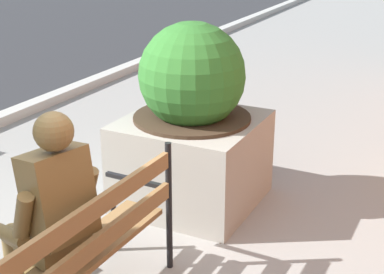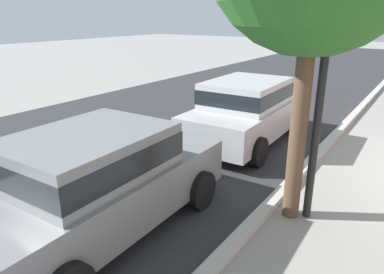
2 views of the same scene
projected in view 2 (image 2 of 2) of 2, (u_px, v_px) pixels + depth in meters
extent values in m
cube|color=#2D2D30|center=(159.00, 123.00, 10.48)|extent=(60.00, 9.00, 0.01)
cube|color=#B2AFA8|center=(318.00, 154.00, 8.01)|extent=(60.00, 0.20, 0.12)
cylinder|color=brown|center=(299.00, 128.00, 5.23)|extent=(0.25, 0.25, 2.90)
cube|color=slate|center=(101.00, 193.00, 5.09)|extent=(4.14, 1.80, 0.70)
cube|color=slate|center=(89.00, 154.00, 4.76)|extent=(2.17, 1.61, 0.60)
cube|color=black|center=(89.00, 154.00, 4.76)|extent=(2.18, 1.63, 0.33)
cylinder|color=black|center=(123.00, 167.00, 6.68)|extent=(0.65, 0.24, 0.64)
cylinder|color=black|center=(200.00, 190.00, 5.81)|extent=(0.65, 0.24, 0.64)
cube|color=#B7B7BC|center=(248.00, 118.00, 8.82)|extent=(4.14, 1.80, 0.70)
cube|color=#B7B7BC|center=(246.00, 93.00, 8.49)|extent=(2.17, 1.61, 0.60)
cube|color=black|center=(246.00, 93.00, 8.49)|extent=(2.18, 1.63, 0.33)
cylinder|color=black|center=(240.00, 112.00, 10.41)|extent=(0.65, 0.24, 0.64)
cylinder|color=black|center=(297.00, 121.00, 9.54)|extent=(0.65, 0.24, 0.64)
cylinder|color=black|center=(190.00, 137.00, 8.29)|extent=(0.65, 0.24, 0.64)
cylinder|color=black|center=(258.00, 152.00, 7.42)|extent=(0.65, 0.24, 0.64)
cylinder|color=black|center=(319.00, 105.00, 5.08)|extent=(0.12, 0.12, 3.60)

